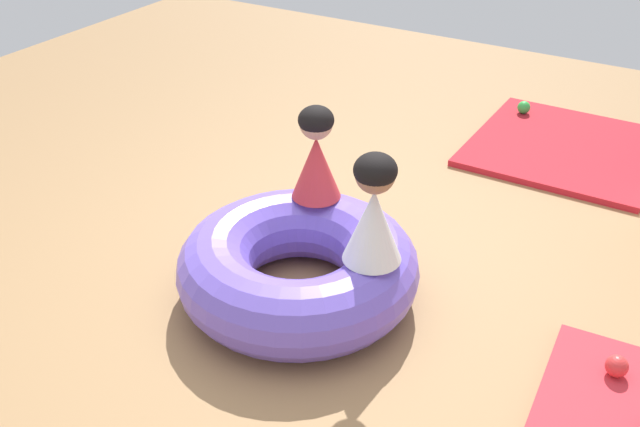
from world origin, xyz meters
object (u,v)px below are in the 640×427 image
child_in_white (374,210)px  child_in_red (316,154)px  inflatable_cushion (298,267)px  play_ball_red (617,366)px  play_ball_green (524,107)px

child_in_white → child_in_red: 0.59m
inflatable_cushion → child_in_white: 0.56m
inflatable_cushion → child_in_red: size_ratio=2.38×
child_in_red → play_ball_red: child_in_red is taller
inflatable_cushion → play_ball_green: inflatable_cushion is taller
inflatable_cushion → child_in_white: (0.37, 0.01, 0.42)m
inflatable_cushion → child_in_red: bearing=107.5°
child_in_white → play_ball_red: bearing=-83.8°
play_ball_red → inflatable_cushion: bearing=-172.9°
child_in_white → play_ball_red: (1.03, 0.16, -0.50)m
inflatable_cushion → child_in_red: child_in_red is taller
inflatable_cushion → play_ball_green: (0.27, 2.57, -0.09)m
child_in_red → child_in_white: bearing=143.4°
child_in_white → play_ball_green: size_ratio=5.54×
child_in_white → play_ball_green: child_in_white is taller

